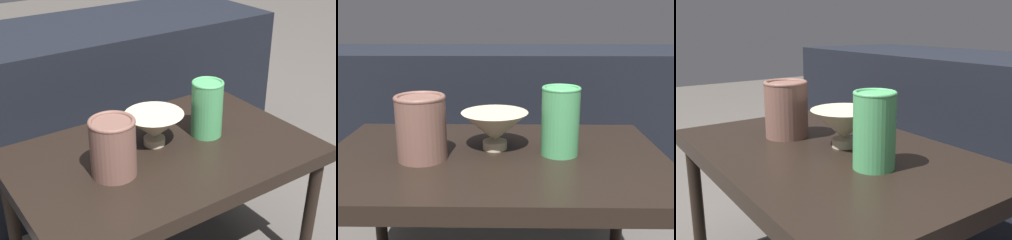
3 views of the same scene
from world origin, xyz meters
TOP-DOWN VIEW (x-y plane):
  - table at (0.00, 0.00)m, footprint 0.81×0.52m
  - couch_backdrop at (0.00, 0.63)m, footprint 1.58×0.50m
  - bowl at (0.00, 0.04)m, footprint 0.16×0.16m
  - vase_textured_left at (-0.16, -0.03)m, footprint 0.12×0.12m
  - vase_colorful_right at (0.15, 0.01)m, footprint 0.09×0.09m

SIDE VIEW (x-z plane):
  - couch_backdrop at x=0.00m, z-range 0.00..0.61m
  - table at x=0.00m, z-range 0.17..0.58m
  - bowl at x=0.00m, z-range 0.42..0.52m
  - vase_textured_left at x=-0.16m, z-range 0.42..0.57m
  - vase_colorful_right at x=0.15m, z-range 0.42..0.58m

